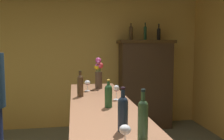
# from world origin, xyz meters

# --- Properties ---
(wall_back) EXTENTS (5.57, 0.12, 2.60)m
(wall_back) POSITION_xyz_m (0.00, 2.95, 1.30)
(wall_back) COLOR gold
(wall_back) RESTS_ON ground
(display_cabinet) EXTENTS (1.08, 0.47, 1.73)m
(display_cabinet) POSITION_xyz_m (1.56, 2.62, 0.90)
(display_cabinet) COLOR #3C2A1B
(display_cabinet) RESTS_ON ground
(wine_bottle_chardonnay) EXTENTS (0.07, 0.07, 0.27)m
(wine_bottle_chardonnay) POSITION_xyz_m (0.49, 0.36, 1.15)
(wine_bottle_chardonnay) COLOR #245129
(wine_bottle_chardonnay) RESTS_ON bar_counter
(wine_bottle_rose) EXTENTS (0.06, 0.06, 0.33)m
(wine_bottle_rose) POSITION_xyz_m (0.58, -0.50, 1.17)
(wine_bottle_rose) COLOR #2F4E2C
(wine_bottle_rose) RESTS_ON bar_counter
(wine_bottle_merlot) EXTENTS (0.07, 0.07, 0.30)m
(wine_bottle_merlot) POSITION_xyz_m (0.24, 0.91, 1.17)
(wine_bottle_merlot) COLOR #46311C
(wine_bottle_merlot) RESTS_ON bar_counter
(wine_bottle_syrah) EXTENTS (0.07, 0.07, 0.31)m
(wine_bottle_syrah) POSITION_xyz_m (0.49, -0.31, 1.16)
(wine_bottle_syrah) COLOR #1B2A3D
(wine_bottle_syrah) RESTS_ON bar_counter
(wine_glass_front) EXTENTS (0.07, 0.07, 0.13)m
(wine_glass_front) POSITION_xyz_m (0.45, -0.56, 1.12)
(wine_glass_front) COLOR white
(wine_glass_front) RESTS_ON bar_counter
(wine_glass_mid) EXTENTS (0.07, 0.07, 0.16)m
(wine_glass_mid) POSITION_xyz_m (0.62, 0.67, 1.14)
(wine_glass_mid) COLOR white
(wine_glass_mid) RESTS_ON bar_counter
(wine_glass_rear) EXTENTS (0.08, 0.08, 0.14)m
(wine_glass_rear) POSITION_xyz_m (0.34, 1.24, 1.13)
(wine_glass_rear) COLOR white
(wine_glass_rear) RESTS_ON bar_counter
(flower_arrangement) EXTENTS (0.13, 0.11, 0.43)m
(flower_arrangement) POSITION_xyz_m (0.51, 1.43, 1.25)
(flower_arrangement) COLOR #463526
(flower_arrangement) RESTS_ON bar_counter
(display_bottle_left) EXTENTS (0.07, 0.07, 0.34)m
(display_bottle_left) POSITION_xyz_m (1.26, 2.62, 1.89)
(display_bottle_left) COLOR #48351D
(display_bottle_left) RESTS_ON display_cabinet
(display_bottle_midleft) EXTENTS (0.06, 0.06, 0.34)m
(display_bottle_midleft) POSITION_xyz_m (1.55, 2.62, 1.88)
(display_bottle_midleft) COLOR #1B3D25
(display_bottle_midleft) RESTS_ON display_cabinet
(display_bottle_center) EXTENTS (0.07, 0.07, 0.32)m
(display_bottle_center) POSITION_xyz_m (1.82, 2.62, 1.87)
(display_bottle_center) COLOR black
(display_bottle_center) RESTS_ON display_cabinet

